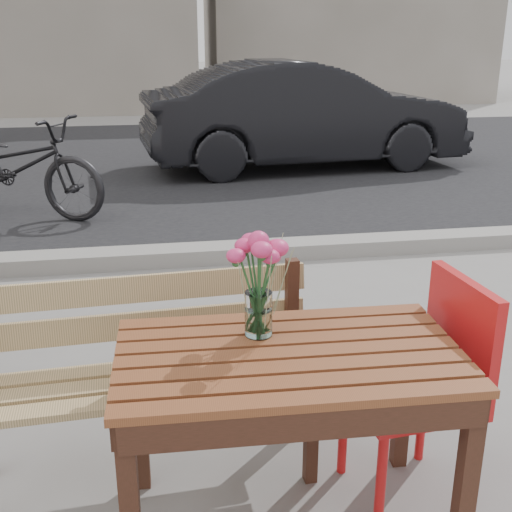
# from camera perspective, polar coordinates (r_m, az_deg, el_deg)

# --- Properties ---
(street) EXTENTS (30.00, 8.12, 0.12)m
(street) POSITION_cam_1_polar(r_m,az_deg,el_deg) (6.92, -7.98, 5.36)
(street) COLOR black
(street) RESTS_ON ground
(main_table) EXTENTS (1.14, 0.69, 0.69)m
(main_table) POSITION_cam_1_polar(r_m,az_deg,el_deg) (2.15, 2.92, -11.14)
(main_table) COLOR brown
(main_table) RESTS_ON ground
(main_bench) EXTENTS (1.36, 0.47, 0.83)m
(main_bench) POSITION_cam_1_polar(r_m,az_deg,el_deg) (2.51, -10.15, -8.53)
(main_bench) COLOR olive
(main_bench) RESTS_ON ground
(red_chair) EXTENTS (0.46, 0.46, 0.85)m
(red_chair) POSITION_cam_1_polar(r_m,az_deg,el_deg) (2.43, 15.19, -10.18)
(red_chair) COLOR red
(red_chair) RESTS_ON ground
(main_vase) EXTENTS (0.20, 0.20, 0.37)m
(main_vase) POSITION_cam_1_polar(r_m,az_deg,el_deg) (2.11, 0.23, -1.42)
(main_vase) COLOR white
(main_vase) RESTS_ON main_table
(parked_car) EXTENTS (4.21, 1.81, 1.35)m
(parked_car) POSITION_cam_1_polar(r_m,az_deg,el_deg) (8.43, 4.28, 12.40)
(parked_car) COLOR black
(parked_car) RESTS_ON ground
(bicycle) EXTENTS (1.91, 1.35, 0.95)m
(bicycle) POSITION_cam_1_polar(r_m,az_deg,el_deg) (6.47, -20.52, 7.43)
(bicycle) COLOR black
(bicycle) RESTS_ON ground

